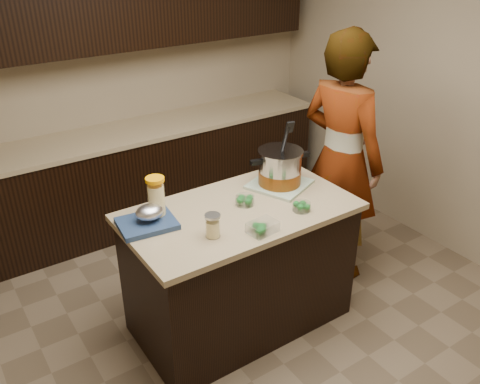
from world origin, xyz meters
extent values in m
plane|color=brown|center=(0.00, 0.00, 0.00)|extent=(4.00, 4.00, 0.00)
cube|color=tan|center=(0.00, 2.00, 1.35)|extent=(4.00, 0.04, 2.70)
cube|color=tan|center=(2.00, 0.00, 1.35)|extent=(0.04, 4.00, 2.70)
cube|color=black|center=(0.00, 1.70, 0.43)|extent=(3.60, 0.60, 0.86)
cube|color=tan|center=(0.00, 1.70, 0.88)|extent=(3.60, 0.63, 0.04)
cube|color=black|center=(0.00, 1.82, 1.95)|extent=(3.60, 0.35, 0.75)
cube|color=black|center=(0.00, 0.00, 0.43)|extent=(1.40, 0.75, 0.86)
cube|color=tan|center=(0.00, 0.00, 0.88)|extent=(1.46, 0.81, 0.04)
cube|color=#5F8D62|center=(0.41, 0.12, 0.91)|extent=(0.47, 0.47, 0.02)
cylinder|color=#B7B7BC|center=(0.41, 0.12, 1.03)|extent=(0.34, 0.34, 0.22)
cylinder|color=brown|center=(0.41, 0.12, 0.97)|extent=(0.34, 0.34, 0.09)
cylinder|color=#B7B7BC|center=(0.41, 0.12, 1.15)|extent=(0.36, 0.36, 0.02)
cube|color=black|center=(0.23, 0.16, 1.10)|extent=(0.08, 0.05, 0.03)
cube|color=black|center=(0.58, 0.08, 1.10)|extent=(0.08, 0.05, 0.03)
cylinder|color=black|center=(0.41, 0.09, 1.22)|extent=(0.05, 0.12, 0.28)
cylinder|color=#F0DB92|center=(-0.48, 0.18, 1.01)|extent=(0.13, 0.13, 0.22)
cylinder|color=white|center=(-0.48, 0.18, 1.03)|extent=(0.14, 0.14, 0.25)
cylinder|color=#FFA005|center=(-0.48, 0.18, 1.16)|extent=(0.15, 0.15, 0.02)
cylinder|color=#F0DB92|center=(-0.30, -0.18, 0.95)|extent=(0.10, 0.10, 0.10)
cylinder|color=white|center=(-0.30, -0.18, 0.96)|extent=(0.11, 0.11, 0.13)
cylinder|color=silver|center=(-0.30, -0.18, 1.04)|extent=(0.11, 0.11, 0.02)
cylinder|color=silver|center=(0.06, 0.03, 0.93)|extent=(0.15, 0.15, 0.06)
cylinder|color=silver|center=(0.31, -0.23, 0.93)|extent=(0.15, 0.15, 0.05)
cube|color=silver|center=(-0.04, -0.30, 0.93)|extent=(0.18, 0.14, 0.06)
cube|color=navy|center=(-0.57, 0.14, 0.92)|extent=(0.36, 0.30, 0.03)
ellipsoid|color=silver|center=(-0.55, 0.14, 0.98)|extent=(0.17, 0.14, 0.09)
imported|color=gray|center=(0.98, 0.12, 0.95)|extent=(0.56, 0.76, 1.90)
camera|label=1|loc=(-1.55, -2.30, 2.47)|focal=38.00mm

